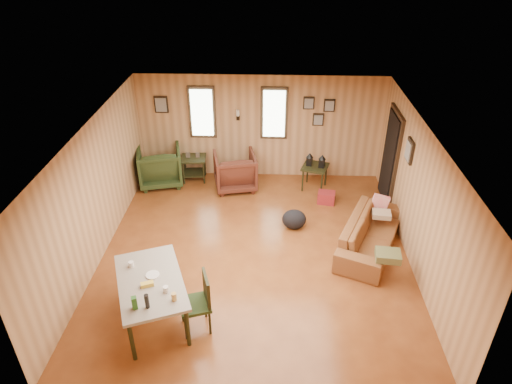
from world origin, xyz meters
TOP-DOWN VIEW (x-y plane):
  - room at (0.17, 0.27)m, footprint 5.54×6.04m
  - sofa at (2.10, 0.25)m, footprint 1.37×2.14m
  - recliner_brown at (-0.55, 2.36)m, footprint 1.04×0.99m
  - recliner_green at (-2.26, 2.49)m, footprint 1.12×1.08m
  - end_table at (-1.52, 2.68)m, footprint 0.59×0.54m
  - side_table at (1.23, 2.39)m, footprint 0.67×0.67m
  - cooler at (1.45, 1.77)m, footprint 0.40×0.31m
  - backpack at (0.73, 0.80)m, footprint 0.50×0.39m
  - sofa_pillows at (2.29, 0.09)m, footprint 0.55×1.76m
  - dining_table at (-1.44, -1.68)m, footprint 1.38×1.73m
  - dining_chair at (-0.73, -1.79)m, footprint 0.54×0.54m

SIDE VIEW (x-z plane):
  - cooler at x=1.45m, z-range 0.00..0.26m
  - backpack at x=0.73m, z-range 0.00..0.41m
  - end_table at x=-1.52m, z-range 0.04..0.74m
  - sofa at x=2.10m, z-range 0.00..0.81m
  - recliner_brown at x=-0.55m, z-range 0.00..0.91m
  - recliner_green at x=-2.26m, z-range 0.00..0.96m
  - sofa_pillows at x=2.29m, z-range 0.32..0.68m
  - dining_chair at x=-0.73m, z-range 0.06..1.01m
  - side_table at x=1.23m, z-range 0.15..1.01m
  - dining_table at x=-1.44m, z-range 0.21..1.19m
  - room at x=0.17m, z-range -0.02..2.43m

